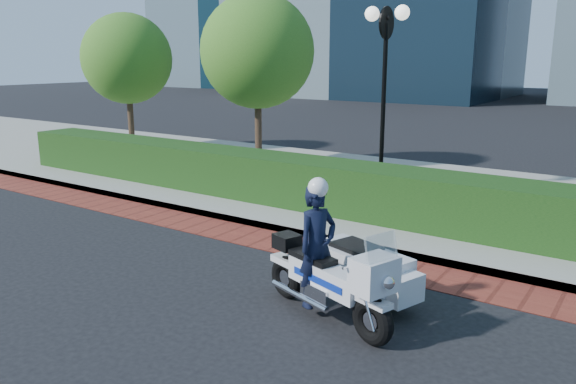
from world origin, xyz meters
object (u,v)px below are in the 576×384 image
Objects in this scene: tree_b at (257,52)px; police_motorcycle at (340,265)px; lamppost at (385,72)px; tree_a at (127,59)px.

tree_b is 9.83m from police_motorcycle.
tree_b is (-4.50, 1.30, 0.48)m from lamppost.
lamppost is 4.71m from tree_b.
tree_b is at bearing 163.89° from lamppost.
tree_b is at bearing 152.40° from police_motorcycle.
tree_b is 2.22× the size of police_motorcycle.
tree_a is 2.08× the size of police_motorcycle.
police_motorcycle is (12.01, -6.81, -2.59)m from tree_a.
tree_b reaches higher than tree_a.
lamppost is at bearing 128.74° from police_motorcycle.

